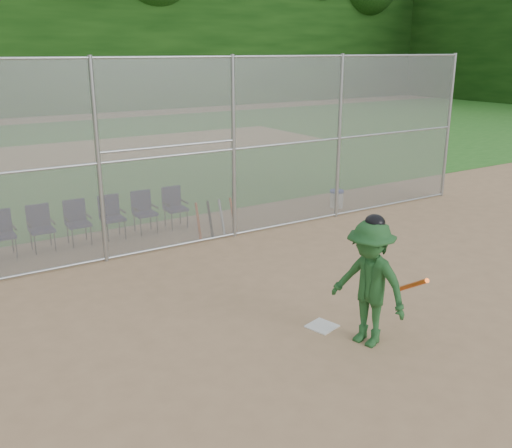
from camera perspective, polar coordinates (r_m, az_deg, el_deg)
ground at (r=8.78m, az=8.93°, el=-10.99°), size 100.00×100.00×0.00m
grass_strip at (r=24.65m, az=-19.78°, el=6.54°), size 100.00×100.00×0.00m
dirt_patch_far at (r=24.65m, az=-19.78°, el=6.54°), size 24.00×24.00×0.00m
backstop_fence at (r=12.12m, az=-6.39°, el=7.34°), size 16.09×0.09×4.00m
treeline at (r=26.30m, az=-22.10°, el=18.98°), size 81.00×60.00×11.00m
home_plate at (r=8.98m, az=6.61°, el=-10.12°), size 0.49×0.49×0.02m
batter_at_plate at (r=8.25m, az=11.27°, el=-5.80°), size 1.00×1.44×1.94m
water_cooler at (r=15.52m, az=8.07°, el=2.53°), size 0.37×0.37×0.47m
spare_bats at (r=12.97m, az=-4.02°, el=0.55°), size 0.96×0.34×0.84m
chair_3 at (r=12.70m, az=-24.03°, el=-0.99°), size 0.54×0.52×0.96m
chair_4 at (r=12.82m, az=-20.65°, el=-0.44°), size 0.54×0.52×0.96m
chair_5 at (r=12.98m, az=-17.35°, el=0.10°), size 0.54×0.52×0.96m
chair_6 at (r=13.18m, az=-14.13°, el=0.62°), size 0.54×0.52×0.96m
chair_7 at (r=13.42m, az=-11.02°, el=1.13°), size 0.54×0.52×0.96m
chair_8 at (r=13.71m, az=-8.04°, el=1.61°), size 0.54×0.52×0.96m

